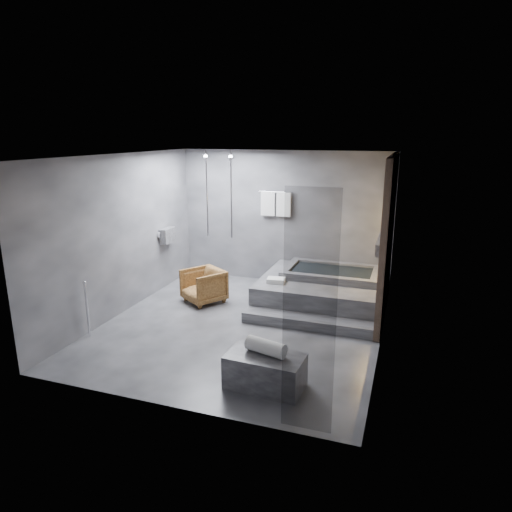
% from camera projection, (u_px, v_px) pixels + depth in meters
% --- Properties ---
extents(room, '(5.00, 5.04, 2.82)m').
position_uv_depth(room, '(270.00, 223.00, 7.34)').
color(room, '#303133').
rests_on(room, ground).
extents(tub_deck, '(2.20, 2.00, 0.50)m').
position_uv_depth(tub_deck, '(321.00, 291.00, 8.62)').
color(tub_deck, '#363639').
rests_on(tub_deck, ground).
extents(tub_step, '(2.20, 0.36, 0.18)m').
position_uv_depth(tub_step, '(307.00, 322.00, 7.59)').
color(tub_step, '#363639').
rests_on(tub_step, ground).
extents(concrete_bench, '(1.00, 0.59, 0.44)m').
position_uv_depth(concrete_bench, '(265.00, 371.00, 5.77)').
color(concrete_bench, '#2F2F31').
rests_on(concrete_bench, ground).
extents(driftwood_chair, '(0.96, 0.96, 0.64)m').
position_uv_depth(driftwood_chair, '(204.00, 286.00, 8.68)').
color(driftwood_chair, '#482B12').
rests_on(driftwood_chair, ground).
extents(rolled_towel, '(0.56, 0.32, 0.19)m').
position_uv_depth(rolled_towel, '(266.00, 347.00, 5.73)').
color(rolled_towel, white).
rests_on(rolled_towel, concrete_bench).
extents(deck_towel, '(0.34, 0.27, 0.08)m').
position_uv_depth(deck_towel, '(276.00, 280.00, 8.29)').
color(deck_towel, silver).
rests_on(deck_towel, tub_deck).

